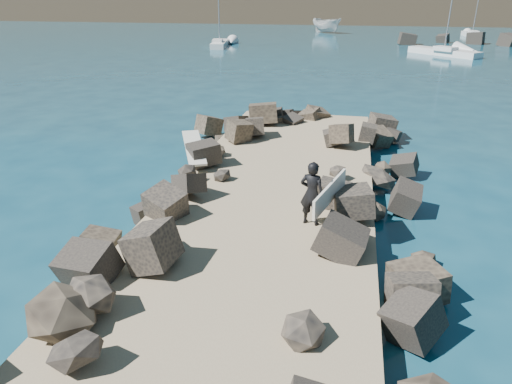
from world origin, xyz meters
TOP-DOWN VIEW (x-y plane):
  - ground at (0.00, 0.00)m, footprint 800.00×800.00m
  - jetty at (0.00, -2.00)m, footprint 6.00×26.00m
  - riprap_left at (-2.90, -1.50)m, footprint 2.60×22.00m
  - riprap_right at (2.90, -1.50)m, footprint 2.60×22.00m
  - surfboard_resting at (-3.06, 3.11)m, footprint 1.55×2.41m
  - boat_imported at (-2.89, 69.83)m, footprint 6.14×6.19m
  - surfer_with_board at (1.43, -0.68)m, footprint 1.14×2.01m
  - sailboat_c at (11.36, 42.12)m, footprint 6.93×6.83m
  - sailboat_a at (-14.36, 45.47)m, footprint 2.83×7.41m
  - sailboat_d at (19.26, 66.71)m, footprint 1.98×6.72m

SIDE VIEW (x-z plane):
  - ground at x=0.00m, z-range 0.00..0.00m
  - jetty at x=0.00m, z-range 0.00..0.60m
  - sailboat_c at x=11.36m, z-range -4.42..5.11m
  - sailboat_a at x=-14.36m, z-range -4.01..4.71m
  - sailboat_d at x=19.26m, z-range -3.67..4.36m
  - riprap_left at x=-2.90m, z-range 0.00..1.00m
  - riprap_right at x=2.90m, z-range 0.00..1.00m
  - surfboard_resting at x=-3.06m, z-range 1.00..1.08m
  - boat_imported at x=-2.89m, z-range 0.00..2.45m
  - surfer_with_board at x=1.43m, z-range 0.61..2.29m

